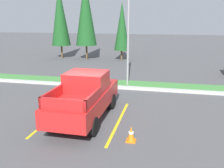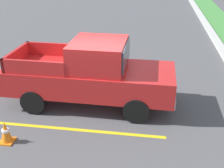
{
  "view_description": "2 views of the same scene",
  "coord_description": "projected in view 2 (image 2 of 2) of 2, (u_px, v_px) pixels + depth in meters",
  "views": [
    {
      "loc": [
        3.48,
        -10.36,
        4.45
      ],
      "look_at": [
        0.87,
        1.37,
        1.26
      ],
      "focal_mm": 40.16,
      "sensor_mm": 36.0,
      "label": 1
    },
    {
      "loc": [
        7.91,
        1.65,
        4.52
      ],
      "look_at": [
        0.16,
        0.47,
        0.83
      ],
      "focal_mm": 45.64,
      "sensor_mm": 36.0,
      "label": 2
    }
  ],
  "objects": [
    {
      "name": "parking_line_far",
      "position": [
        78.0,
        130.0,
        7.89
      ],
      "size": [
        0.12,
        4.8,
        0.01
      ],
      "primitive_type": "cube",
      "color": "yellow",
      "rests_on": "ground"
    },
    {
      "name": "parking_line_near",
      "position": [
        100.0,
        83.0,
        10.66
      ],
      "size": [
        0.12,
        4.8,
        0.01
      ],
      "primitive_type": "cube",
      "color": "yellow",
      "rests_on": "ground"
    },
    {
      "name": "traffic_cone",
      "position": [
        6.0,
        132.0,
        7.28
      ],
      "size": [
        0.36,
        0.36,
        0.6
      ],
      "color": "orange",
      "rests_on": "ground"
    },
    {
      "name": "pickup_truck_main",
      "position": [
        91.0,
        74.0,
        8.82
      ],
      "size": [
        2.03,
        5.25,
        2.1
      ],
      "color": "black",
      "rests_on": "ground"
    },
    {
      "name": "ground_plane",
      "position": [
        98.0,
        104.0,
        9.22
      ],
      "size": [
        120.0,
        120.0,
        0.0
      ],
      "primitive_type": "plane",
      "color": "#4C4C4F"
    }
  ]
}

